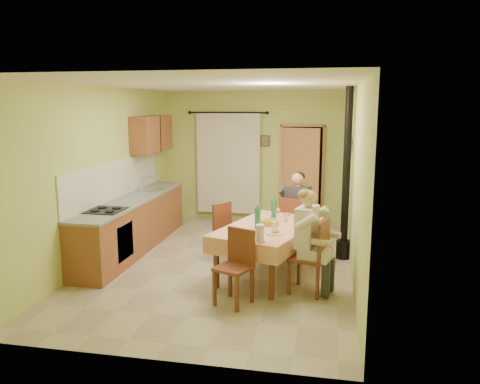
% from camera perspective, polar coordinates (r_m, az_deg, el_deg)
% --- Properties ---
extents(floor, '(4.00, 6.00, 0.01)m').
position_cam_1_polar(floor, '(7.64, -2.01, -8.58)').
color(floor, tan).
rests_on(floor, ground).
extents(room_shell, '(4.04, 6.04, 2.82)m').
position_cam_1_polar(room_shell, '(7.26, -2.10, 5.14)').
color(room_shell, '#C5D66E').
rests_on(room_shell, ground).
extents(kitchen_run, '(0.64, 3.64, 1.56)m').
position_cam_1_polar(kitchen_run, '(8.39, -12.86, -3.67)').
color(kitchen_run, brown).
rests_on(kitchen_run, ground).
extents(upper_cabinets, '(0.35, 1.40, 0.70)m').
position_cam_1_polar(upper_cabinets, '(9.41, -10.68, 6.98)').
color(upper_cabinets, brown).
rests_on(upper_cabinets, room_shell).
extents(curtain, '(1.70, 0.07, 2.22)m').
position_cam_1_polar(curtain, '(10.25, -1.44, 3.57)').
color(curtain, black).
rests_on(curtain, ground).
extents(doorway, '(0.96, 0.31, 2.15)m').
position_cam_1_polar(doorway, '(10.07, 7.46, 2.15)').
color(doorway, black).
rests_on(doorway, ground).
extents(dining_table, '(1.61, 2.10, 0.76)m').
position_cam_1_polar(dining_table, '(6.99, 3.44, -7.16)').
color(dining_table, '#E8997A').
rests_on(dining_table, ground).
extents(tableware, '(0.67, 1.67, 0.33)m').
position_cam_1_polar(tableware, '(6.77, 3.24, -3.81)').
color(tableware, white).
rests_on(tableware, dining_table).
extents(chair_far, '(0.58, 0.58, 1.00)m').
position_cam_1_polar(chair_far, '(7.97, 6.77, -5.63)').
color(chair_far, brown).
rests_on(chair_far, ground).
extents(chair_near, '(0.53, 0.53, 0.96)m').
position_cam_1_polar(chair_near, '(6.04, -0.73, -10.92)').
color(chair_near, brown).
rests_on(chair_near, ground).
extents(chair_right, '(0.55, 0.55, 1.01)m').
position_cam_1_polar(chair_right, '(6.46, 8.42, -9.57)').
color(chair_right, brown).
rests_on(chair_right, ground).
extents(chair_left, '(0.55, 0.55, 0.96)m').
position_cam_1_polar(chair_left, '(7.54, -1.26, -6.52)').
color(chair_left, brown).
rests_on(chair_left, ground).
extents(man_far, '(0.65, 0.59, 1.39)m').
position_cam_1_polar(man_far, '(7.84, 6.91, -1.48)').
color(man_far, '#38333D').
rests_on(man_far, chair_far).
extents(man_right, '(0.56, 0.64, 1.39)m').
position_cam_1_polar(man_right, '(6.29, 8.43, -4.52)').
color(man_right, silver).
rests_on(man_right, chair_right).
extents(stove_flue, '(0.24, 0.24, 2.80)m').
position_cam_1_polar(stove_flue, '(7.78, 12.73, -0.67)').
color(stove_flue, black).
rests_on(stove_flue, ground).
extents(picture_back, '(0.19, 0.03, 0.23)m').
position_cam_1_polar(picture_back, '(10.13, 3.09, 6.24)').
color(picture_back, black).
rests_on(picture_back, room_shell).
extents(picture_right, '(0.03, 0.31, 0.21)m').
position_cam_1_polar(picture_right, '(8.27, 13.32, 5.73)').
color(picture_right, brown).
rests_on(picture_right, room_shell).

